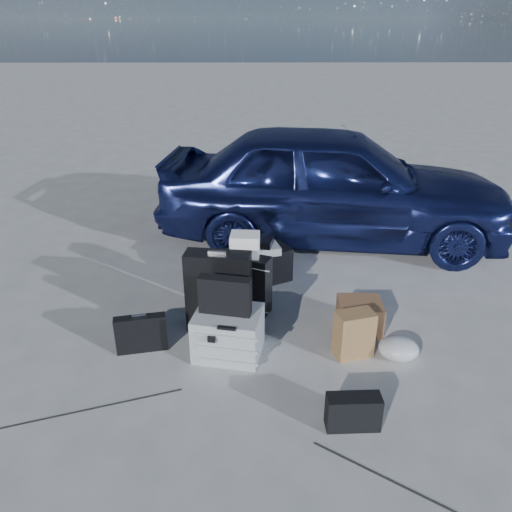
{
  "coord_description": "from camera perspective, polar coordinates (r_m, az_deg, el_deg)",
  "views": [
    {
      "loc": [
        -0.15,
        -3.08,
        2.43
      ],
      "look_at": [
        -0.11,
        0.85,
        0.56
      ],
      "focal_mm": 35.0,
      "sensor_mm": 36.0,
      "label": 1
    }
  ],
  "objects": [
    {
      "name": "suitcase_right",
      "position": [
        4.52,
        -1.19,
        -3.1
      ],
      "size": [
        0.48,
        0.34,
        0.55
      ],
      "primitive_type": "cube",
      "rotation": [
        0.0,
        0.0,
        -0.43
      ],
      "color": "black",
      "rests_on": "ground"
    },
    {
      "name": "ground",
      "position": [
        3.93,
        1.73,
        -12.79
      ],
      "size": [
        60.0,
        60.0,
        0.0
      ],
      "primitive_type": "plane",
      "color": "#BBBCB7",
      "rests_on": "ground"
    },
    {
      "name": "kraft_bag",
      "position": [
        4.04,
        11.14,
        -8.74
      ],
      "size": [
        0.33,
        0.25,
        0.39
      ],
      "primitive_type": "cube",
      "rotation": [
        0.0,
        0.0,
        0.27
      ],
      "color": "#8D5A3D",
      "rests_on": "ground"
    },
    {
      "name": "duffel_bag",
      "position": [
        5.03,
        -0.04,
        -1.22
      ],
      "size": [
        0.76,
        0.58,
        0.35
      ],
      "primitive_type": "cube",
      "rotation": [
        0.0,
        0.0,
        0.45
      ],
      "color": "black",
      "rests_on": "ground"
    },
    {
      "name": "messenger_bag",
      "position": [
        3.45,
        11.04,
        -17.08
      ],
      "size": [
        0.36,
        0.14,
        0.25
      ],
      "primitive_type": "cube",
      "rotation": [
        0.0,
        0.0,
        0.03
      ],
      "color": "black",
      "rests_on": "ground"
    },
    {
      "name": "briefcase",
      "position": [
        4.14,
        -12.99,
        -8.64
      ],
      "size": [
        0.41,
        0.17,
        0.31
      ],
      "primitive_type": "cube",
      "rotation": [
        0.0,
        0.0,
        0.19
      ],
      "color": "black",
      "rests_on": "ground"
    },
    {
      "name": "flat_box_black",
      "position": [
        4.89,
        0.07,
        1.68
      ],
      "size": [
        0.35,
        0.28,
        0.07
      ],
      "primitive_type": "cube",
      "rotation": [
        0.0,
        0.0,
        -0.22
      ],
      "color": "black",
      "rests_on": "flat_box_white"
    },
    {
      "name": "cardboard_box",
      "position": [
        4.39,
        11.73,
        -6.71
      ],
      "size": [
        0.37,
        0.33,
        0.27
      ],
      "primitive_type": "cube",
      "rotation": [
        0.0,
        0.0,
        -0.03
      ],
      "color": "brown",
      "rests_on": "ground"
    },
    {
      "name": "suitcase_left",
      "position": [
        4.23,
        -4.3,
        -4.05
      ],
      "size": [
        0.57,
        0.27,
        0.71
      ],
      "primitive_type": "cube",
      "rotation": [
        0.0,
        0.0,
        -0.14
      ],
      "color": "black",
      "rests_on": "ground"
    },
    {
      "name": "white_carton",
      "position": [
        4.36,
        -1.27,
        1.3
      ],
      "size": [
        0.26,
        0.22,
        0.2
      ],
      "primitive_type": "cube",
      "rotation": [
        0.0,
        0.0,
        -0.07
      ],
      "color": "white",
      "rests_on": "suitcase_right"
    },
    {
      "name": "flat_box_white",
      "position": [
        4.92,
        -0.13,
        0.94
      ],
      "size": [
        0.52,
        0.44,
        0.08
      ],
      "primitive_type": "cube",
      "rotation": [
        0.0,
        0.0,
        0.26
      ],
      "color": "white",
      "rests_on": "duffel_bag"
    },
    {
      "name": "laptop_bag",
      "position": [
        3.82,
        -3.56,
        -4.54
      ],
      "size": [
        0.42,
        0.18,
        0.3
      ],
      "primitive_type": "cube",
      "rotation": [
        0.0,
        0.0,
        -0.21
      ],
      "color": "black",
      "rests_on": "pelican_case"
    },
    {
      "name": "plastic_bag",
      "position": [
        4.14,
        15.97,
        -10.15
      ],
      "size": [
        0.36,
        0.33,
        0.18
      ],
      "primitive_type": "ellipsoid",
      "rotation": [
        0.0,
        0.0,
        -0.19
      ],
      "color": "silver",
      "rests_on": "ground"
    },
    {
      "name": "car",
      "position": [
        5.98,
        8.76,
        8.19
      ],
      "size": [
        4.21,
        2.13,
        1.37
      ],
      "primitive_type": "imported",
      "rotation": [
        0.0,
        0.0,
        1.44
      ],
      "color": "navy",
      "rests_on": "ground"
    },
    {
      "name": "pelican_case",
      "position": [
        4.0,
        -3.18,
        -8.78
      ],
      "size": [
        0.58,
        0.51,
        0.37
      ],
      "primitive_type": "cube",
      "rotation": [
        0.0,
        0.0,
        -0.19
      ],
      "color": "#B0B3B5",
      "rests_on": "ground"
    }
  ]
}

